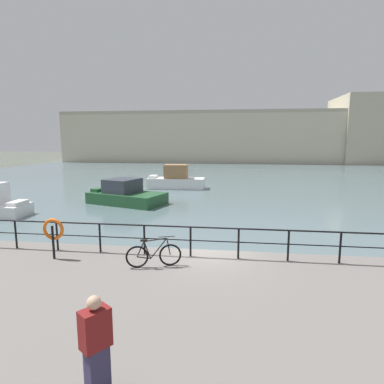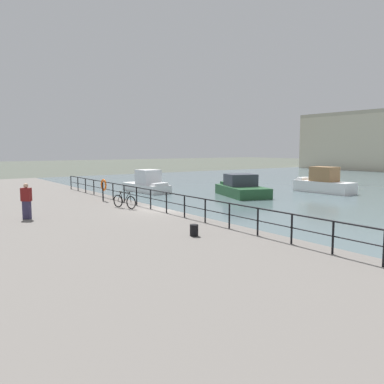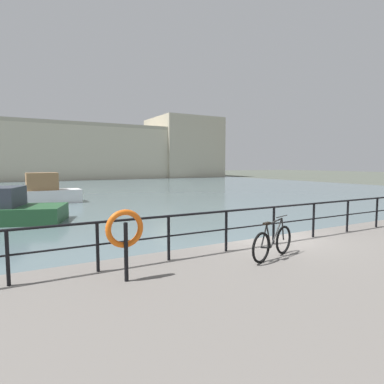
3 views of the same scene
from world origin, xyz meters
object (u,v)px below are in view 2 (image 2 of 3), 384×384
(moored_green_narrowboat, at_px, (147,184))
(standing_person, at_px, (26,201))
(mooring_bollard, at_px, (194,230))
(moored_blue_motorboat, at_px, (324,183))
(moored_white_yacht, at_px, (242,188))
(parked_bicycle, at_px, (124,201))
(life_ring_stand, at_px, (104,186))

(moored_green_narrowboat, distance_m, standing_person, 19.89)
(moored_green_narrowboat, height_order, standing_person, standing_person)
(mooring_bollard, bearing_deg, moored_blue_motorboat, 115.85)
(moored_white_yacht, relative_size, moored_green_narrowboat, 1.08)
(parked_bicycle, bearing_deg, mooring_bollard, -23.92)
(moored_blue_motorboat, height_order, parked_bicycle, moored_blue_motorboat)
(moored_blue_motorboat, height_order, life_ring_stand, moored_blue_motorboat)
(life_ring_stand, bearing_deg, moored_white_yacht, 99.51)
(moored_white_yacht, relative_size, life_ring_stand, 4.58)
(moored_white_yacht, height_order, life_ring_stand, life_ring_stand)
(moored_white_yacht, xyz_separation_m, mooring_bollard, (13.78, -15.07, 0.39))
(moored_white_yacht, bearing_deg, moored_green_narrowboat, 53.02)
(parked_bicycle, relative_size, standing_person, 1.01)
(parked_bicycle, height_order, mooring_bollard, parked_bicycle)
(parked_bicycle, height_order, life_ring_stand, life_ring_stand)
(moored_blue_motorboat, distance_m, life_ring_stand, 22.07)
(parked_bicycle, xyz_separation_m, life_ring_stand, (-3.55, 0.29, 0.59))
(moored_white_yacht, xyz_separation_m, parked_bicycle, (5.86, -14.13, 0.56))
(parked_bicycle, bearing_deg, moored_blue_motorboat, 81.42)
(parked_bicycle, bearing_deg, life_ring_stand, 158.19)
(moored_white_yacht, xyz_separation_m, life_ring_stand, (2.32, -13.84, 1.15))
(moored_blue_motorboat, relative_size, life_ring_stand, 4.13)
(parked_bicycle, relative_size, mooring_bollard, 3.88)
(moored_blue_motorboat, relative_size, standing_person, 3.41)
(moored_green_narrowboat, bearing_deg, life_ring_stand, -43.02)
(mooring_bollard, height_order, standing_person, standing_person)
(moored_blue_motorboat, bearing_deg, parked_bicycle, 97.66)
(moored_white_yacht, distance_m, moored_green_narrowboat, 9.28)
(moored_blue_motorboat, xyz_separation_m, moored_green_narrowboat, (-10.17, -13.42, -0.14))
(moored_white_yacht, bearing_deg, parked_bicycle, 131.38)
(moored_green_narrowboat, relative_size, standing_person, 3.50)
(mooring_bollard, xyz_separation_m, standing_person, (-7.48, -4.28, 0.64))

